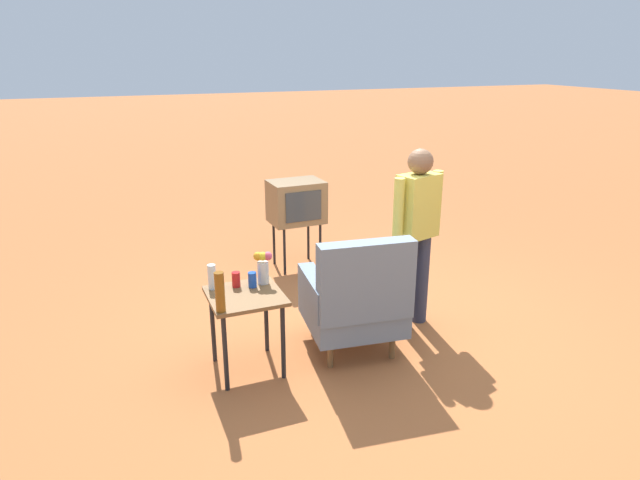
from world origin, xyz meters
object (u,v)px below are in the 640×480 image
Objects in this scene: side_table at (246,306)px; tv_on_stand at (296,202)px; person_standing at (417,228)px; bottle_tall_amber at (220,292)px; soda_can_red at (236,279)px; armchair at (356,299)px; bottle_short_clear at (212,277)px; soda_can_blue at (252,280)px; flower_vase at (263,266)px.

tv_on_stand reaches higher than side_table.
person_standing reaches higher than bottle_tall_amber.
armchair is at bearing 164.83° from soda_can_red.
person_standing is 1.90m from bottle_tall_amber.
side_table is 0.35m from bottle_short_clear.
soda_can_blue is at bearing 164.59° from bottle_short_clear.
bottle_tall_amber is 1.13× the size of flower_vase.
person_standing is 1.66m from soda_can_red.
bottle_short_clear is (0.21, -0.19, 0.20)m from side_table.
soda_can_blue is 0.13m from soda_can_red.
side_table is 1.67m from person_standing.
bottle_short_clear is at bearing 53.00° from tv_on_stand.
flower_vase is at bearing -138.69° from bottle_tall_amber.
soda_can_blue is at bearing 21.67° from flower_vase.
tv_on_stand reaches higher than bottle_short_clear.
tv_on_stand is at bearing -74.18° from person_standing.
tv_on_stand is 2.13m from soda_can_red.
bottle_short_clear is (1.83, -0.00, -0.18)m from person_standing.
soda_can_red is (1.65, 0.03, -0.22)m from person_standing.
tv_on_stand is at bearing -119.14° from soda_can_blue.
side_table is 0.64× the size of tv_on_stand.
bottle_tall_amber is at bearing 45.83° from soda_can_blue.
soda_can_blue is 0.41× the size of bottle_tall_amber.
tv_on_stand is (-0.21, -2.04, 0.28)m from armchair.
bottle_tall_amber is 0.57m from flower_vase.
armchair is at bearing 174.52° from side_table.
flower_vase is (-0.43, -0.38, -0.00)m from bottle_tall_amber.
person_standing reaches higher than soda_can_blue.
bottle_short_clear is at bearing -5.98° from flower_vase.
bottle_tall_amber reaches higher than side_table.
armchair is 0.81m from flower_vase.
person_standing reaches higher than tv_on_stand.
bottle_tall_amber is at bearing 43.48° from side_table.
bottle_short_clear is (0.18, -0.03, 0.04)m from soda_can_red.
soda_can_red is at bearing -80.73° from side_table.
soda_can_blue is at bearing -13.72° from armchair.
side_table is 2.27m from tv_on_stand.
tv_on_stand is 5.15× the size of bottle_short_clear.
soda_can_blue is at bearing 60.86° from tv_on_stand.
bottle_tall_amber is at bearing 6.81° from armchair.
soda_can_blue is at bearing -134.17° from bottle_tall_amber.
side_table is 0.35m from flower_vase.
person_standing is 13.44× the size of soda_can_red.
bottle_short_clear is (-0.03, -0.42, -0.05)m from bottle_tall_amber.
armchair reaches higher than side_table.
tv_on_stand is 2.21m from bottle_short_clear.
side_table is (0.91, -0.09, 0.06)m from armchair.
person_standing is at bearing -179.06° from soda_can_red.
bottle_tall_amber is (0.33, 0.34, 0.09)m from soda_can_blue.
bottle_short_clear is at bearing -0.05° from person_standing.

